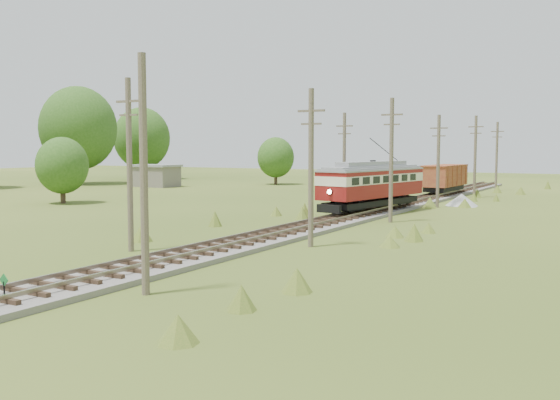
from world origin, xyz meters
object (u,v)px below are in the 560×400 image
Objects in this scene: gravel_pile at (462,200)px; gondola at (444,177)px; streetcar at (373,182)px; switch_marker at (4,286)px.

gondola is at bearing 113.36° from gravel_pile.
gondola is (0.00, 21.81, -0.47)m from streetcar.
gravel_pile reaches higher than switch_marker.
switch_marker is 0.33× the size of gravel_pile.
switch_marker is 45.47m from gravel_pile.
gravel_pile is at bearing 83.93° from switch_marker.
switch_marker is 55.91m from gondola.
streetcar is at bearing -88.45° from gondola.
gondola is (0.20, 55.89, 1.53)m from switch_marker.
streetcar is (0.20, 34.08, 2.00)m from switch_marker.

